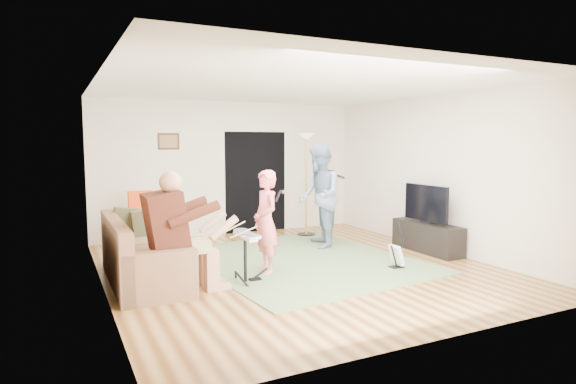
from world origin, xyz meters
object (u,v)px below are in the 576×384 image
object	(u,v)px
guitarist	(319,196)
dining_chair	(145,230)
television	(426,203)
tv_cabinet	(427,237)
guitar_spare	(397,255)
torchiere_lamp	(306,166)
sofa	(138,261)
drum_kit	(245,260)
singer	(266,222)

from	to	relation	value
guitarist	dining_chair	distance (m)	3.12
television	tv_cabinet	bearing A→B (deg)	-0.00
television	guitar_spare	bearing A→B (deg)	-149.87
torchiere_lamp	television	distance (m)	2.53
sofa	guitarist	size ratio (longest dim) A/B	1.17
sofa	tv_cabinet	distance (m)	4.81
drum_kit	television	bearing A→B (deg)	5.77
dining_chair	television	size ratio (longest dim) A/B	1.04
sofa	guitarist	bearing A→B (deg)	14.05
drum_kit	guitar_spare	bearing A→B (deg)	-7.84
guitar_spare	television	size ratio (longest dim) A/B	0.71
drum_kit	singer	distance (m)	0.71
guitar_spare	dining_chair	distance (m)	4.29
guitar_spare	singer	bearing A→B (deg)	160.78
torchiere_lamp	singer	bearing A→B (deg)	-130.00
sofa	guitar_spare	world-z (taller)	sofa
guitarist	dining_chair	bearing A→B (deg)	-90.77
sofa	dining_chair	distance (m)	1.95
torchiere_lamp	tv_cabinet	distance (m)	2.75
singer	tv_cabinet	size ratio (longest dim) A/B	1.07
singer	dining_chair	xyz separation A→B (m)	(-1.33, 2.22, -0.38)
torchiere_lamp	tv_cabinet	xyz separation A→B (m)	(1.20, -2.19, -1.16)
dining_chair	tv_cabinet	size ratio (longest dim) A/B	0.74
drum_kit	tv_cabinet	bearing A→B (deg)	5.69
tv_cabinet	singer	bearing A→B (deg)	-179.65
sofa	television	size ratio (longest dim) A/B	2.17
guitarist	guitar_spare	distance (m)	1.95
guitarist	guitar_spare	size ratio (longest dim) A/B	2.60
guitar_spare	tv_cabinet	xyz separation A→B (m)	(1.20, 0.67, 0.05)
singer	guitarist	bearing A→B (deg)	127.32
guitarist	tv_cabinet	distance (m)	2.00
guitar_spare	television	world-z (taller)	television
guitarist	torchiere_lamp	bearing A→B (deg)	-176.39
sofa	drum_kit	world-z (taller)	sofa
sofa	dining_chair	bearing A→B (deg)	77.83
guitar_spare	torchiere_lamp	bearing A→B (deg)	90.09
tv_cabinet	sofa	bearing A→B (deg)	176.41
sofa	singer	xyz separation A→B (m)	(1.74, -0.32, 0.45)
sofa	drum_kit	xyz separation A→B (m)	(1.30, -0.65, 0.01)
tv_cabinet	dining_chair	bearing A→B (deg)	153.33
drum_kit	dining_chair	size ratio (longest dim) A/B	0.67
tv_cabinet	television	bearing A→B (deg)	180.00
torchiere_lamp	dining_chair	distance (m)	3.35
singer	tv_cabinet	bearing A→B (deg)	91.14
television	singer	bearing A→B (deg)	-179.64
singer	sofa	bearing A→B (deg)	-99.60
guitar_spare	dining_chair	world-z (taller)	dining_chair
drum_kit	tv_cabinet	distance (m)	3.52
sofa	drum_kit	bearing A→B (deg)	-26.62
tv_cabinet	television	xyz separation A→B (m)	(-0.05, 0.00, 0.60)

